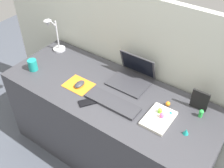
{
  "coord_description": "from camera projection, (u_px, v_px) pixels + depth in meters",
  "views": [
    {
      "loc": [
        0.88,
        -1.2,
        2.07
      ],
      "look_at": [
        0.03,
        0.0,
        0.83
      ],
      "focal_mm": 42.75,
      "sensor_mm": 36.0,
      "label": 1
    }
  ],
  "objects": [
    {
      "name": "ground_plane",
      "position": [
        110.0,
        151.0,
        2.47
      ],
      "size": [
        6.0,
        6.0,
        0.0
      ],
      "primitive_type": "plane",
      "color": "#474C56"
    },
    {
      "name": "back_wall",
      "position": [
        135.0,
        73.0,
        2.26
      ],
      "size": [
        2.9,
        0.05,
        1.37
      ],
      "primitive_type": "cube",
      "color": "beige",
      "rests_on": "ground_plane"
    },
    {
      "name": "desk",
      "position": [
        109.0,
        125.0,
        2.23
      ],
      "size": [
        1.7,
        0.67,
        0.74
      ],
      "primitive_type": "cube",
      "color": "#38383D",
      "rests_on": "ground_plane"
    },
    {
      "name": "laptop",
      "position": [
        132.0,
        75.0,
        2.06
      ],
      "size": [
        0.3,
        0.27,
        0.21
      ],
      "color": "#333338",
      "rests_on": "desk"
    },
    {
      "name": "keyboard",
      "position": [
        112.0,
        102.0,
        1.89
      ],
      "size": [
        0.41,
        0.13,
        0.02
      ],
      "primitive_type": "cube",
      "color": "#333338",
      "rests_on": "desk"
    },
    {
      "name": "mousepad",
      "position": [
        79.0,
        85.0,
        2.05
      ],
      "size": [
        0.21,
        0.17,
        0.0
      ],
      "primitive_type": "cube",
      "color": "orange",
      "rests_on": "desk"
    },
    {
      "name": "mouse",
      "position": [
        80.0,
        84.0,
        2.03
      ],
      "size": [
        0.06,
        0.1,
        0.03
      ],
      "primitive_type": "ellipsoid",
      "color": "#333338",
      "rests_on": "mousepad"
    },
    {
      "name": "cell_phone",
      "position": [
        88.0,
        102.0,
        1.9
      ],
      "size": [
        0.13,
        0.14,
        0.01
      ],
      "primitive_type": "cube",
      "rotation": [
        0.0,
        0.0,
        -0.6
      ],
      "color": "black",
      "rests_on": "desk"
    },
    {
      "name": "desk_lamp",
      "position": [
        54.0,
        37.0,
        2.32
      ],
      "size": [
        0.11,
        0.17,
        0.34
      ],
      "color": "#B7B7BC",
      "rests_on": "desk"
    },
    {
      "name": "notebook_pad",
      "position": [
        159.0,
        118.0,
        1.77
      ],
      "size": [
        0.17,
        0.24,
        0.02
      ],
      "primitive_type": "cube",
      "rotation": [
        0.0,
        0.0,
        -0.01
      ],
      "color": "silver",
      "rests_on": "desk"
    },
    {
      "name": "picture_frame",
      "position": [
        200.0,
        100.0,
        1.81
      ],
      "size": [
        0.12,
        0.02,
        0.15
      ],
      "primitive_type": "cube",
      "color": "black",
      "rests_on": "desk"
    },
    {
      "name": "coffee_mug",
      "position": [
        33.0,
        65.0,
        2.18
      ],
      "size": [
        0.07,
        0.07,
        0.09
      ],
      "primitive_type": "cylinder",
      "color": "teal",
      "rests_on": "desk"
    },
    {
      "name": "toy_figurine_cyan",
      "position": [
        171.0,
        113.0,
        1.8
      ],
      "size": [
        0.04,
        0.04,
        0.04
      ],
      "primitive_type": "cone",
      "color": "#28B7CC",
      "rests_on": "desk"
    },
    {
      "name": "toy_figurine_pink",
      "position": [
        162.0,
        116.0,
        1.76
      ],
      "size": [
        0.03,
        0.03,
        0.06
      ],
      "color": "pink",
      "rests_on": "desk"
    },
    {
      "name": "toy_figurine_lime",
      "position": [
        160.0,
        111.0,
        1.8
      ],
      "size": [
        0.03,
        0.03,
        0.06
      ],
      "color": "#8CDB33",
      "rests_on": "desk"
    },
    {
      "name": "toy_figurine_green",
      "position": [
        201.0,
        113.0,
        1.78
      ],
      "size": [
        0.03,
        0.03,
        0.06
      ],
      "color": "green",
      "rests_on": "desk"
    },
    {
      "name": "toy_figurine_orange",
      "position": [
        168.0,
        104.0,
        1.87
      ],
      "size": [
        0.03,
        0.03,
        0.04
      ],
      "primitive_type": "ellipsoid",
      "color": "orange",
      "rests_on": "desk"
    },
    {
      "name": "toy_figurine_teal",
      "position": [
        186.0,
        132.0,
        1.67
      ],
      "size": [
        0.04,
        0.04,
        0.04
      ],
      "primitive_type": "cone",
      "color": "teal",
      "rests_on": "desk"
    }
  ]
}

